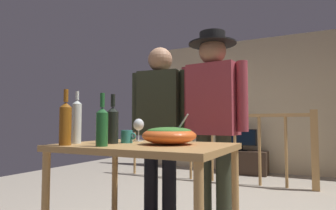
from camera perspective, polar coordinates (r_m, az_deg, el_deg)
The scene contains 16 objects.
back_wall at distance 5.92m, azimuth 19.53°, elevation 0.11°, with size 5.06×0.10×2.61m, color beige.
framed_picture at distance 6.24m, azimuth 6.25°, elevation 3.16°, with size 0.44×0.03×0.51m, color #54938B.
stair_railing at distance 4.74m, azimuth 13.59°, elevation -6.69°, with size 3.11×0.10×1.14m.
tv_console at distance 5.70m, azimuth 14.44°, elevation -10.84°, with size 0.90×0.40×0.42m, color #38281E.
flat_screen_tv at distance 5.63m, azimuth 14.30°, elevation -6.29°, with size 0.55×0.12×0.41m.
serving_table at distance 1.98m, azimuth -4.56°, elevation -10.32°, with size 1.12×0.80×0.81m.
salad_bowl at distance 1.93m, azimuth 0.24°, elevation -5.85°, with size 0.36×0.36×0.20m.
wine_glass at distance 2.27m, azimuth -5.80°, elevation -4.04°, with size 0.08×0.08×0.18m.
wine_bottle_dark at distance 2.04m, azimuth -10.84°, elevation -3.69°, with size 0.08×0.08×0.34m.
wine_bottle_green at distance 1.82m, azimuth -12.86°, elevation -3.95°, with size 0.07×0.07×0.33m.
wine_bottle_amber at distance 1.97m, azimuth -19.54°, elevation -3.26°, with size 0.08×0.08×0.36m.
wine_bottle_clear at distance 2.13m, azimuth -17.53°, elevation -2.99°, with size 0.06×0.06×0.37m.
mug_blue at distance 2.33m, azimuth -11.71°, elevation -5.91°, with size 0.11×0.07×0.09m.
mug_teal at distance 2.09m, azimuth -8.09°, elevation -6.17°, with size 0.12×0.08×0.09m.
person_standing_left at distance 2.69m, azimuth -1.57°, elevation -2.86°, with size 0.57×0.26×1.66m.
person_standing_right at distance 2.49m, azimuth 8.85°, elevation -1.30°, with size 0.60×0.41×1.73m.
Camera 1 is at (0.73, -2.64, 0.95)m, focal length 30.96 mm.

